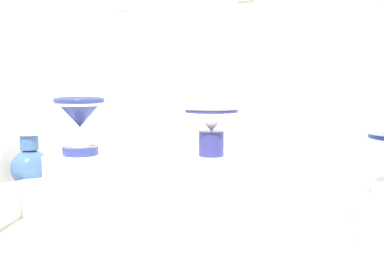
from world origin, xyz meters
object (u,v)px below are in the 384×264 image
object	(u,v)px
plinth_block_tall_cobalt	(81,170)
antique_toilet_broad_patterned	(211,126)
decorative_vase_companion	(30,165)
plinth_block_broad_patterned	(211,186)
info_placard_first	(121,0)
antique_toilet_tall_cobalt	(80,116)

from	to	relation	value
plinth_block_tall_cobalt	antique_toilet_broad_patterned	bearing A→B (deg)	0.33
antique_toilet_broad_patterned	decorative_vase_companion	xyz separation A→B (m)	(-1.56, 0.03, -0.38)
plinth_block_broad_patterned	info_placard_first	world-z (taller)	info_placard_first
decorative_vase_companion	info_placard_first	bearing A→B (deg)	37.40
plinth_block_tall_cobalt	antique_toilet_broad_patterned	world-z (taller)	antique_toilet_broad_patterned
plinth_block_broad_patterned	antique_toilet_broad_patterned	size ratio (longest dim) A/B	0.90
antique_toilet_tall_cobalt	plinth_block_broad_patterned	distance (m)	1.07
plinth_block_tall_cobalt	info_placard_first	world-z (taller)	info_placard_first
antique_toilet_broad_patterned	info_placard_first	distance (m)	1.39
decorative_vase_companion	plinth_block_broad_patterned	bearing A→B (deg)	-1.03
plinth_block_tall_cobalt	info_placard_first	size ratio (longest dim) A/B	2.69
antique_toilet_tall_cobalt	decorative_vase_companion	bearing A→B (deg)	176.51
antique_toilet_tall_cobalt	plinth_block_broad_patterned	bearing A→B (deg)	0.33
plinth_block_tall_cobalt	decorative_vase_companion	bearing A→B (deg)	176.51
plinth_block_tall_cobalt	decorative_vase_companion	distance (m)	0.56
plinth_block_tall_cobalt	antique_toilet_tall_cobalt	size ratio (longest dim) A/B	0.96
antique_toilet_tall_cobalt	decorative_vase_companion	world-z (taller)	antique_toilet_tall_cobalt
plinth_block_broad_patterned	antique_toilet_broad_patterned	distance (m)	0.35
plinth_block_tall_cobalt	decorative_vase_companion	world-z (taller)	decorative_vase_companion
plinth_block_tall_cobalt	plinth_block_broad_patterned	world-z (taller)	plinth_block_broad_patterned
antique_toilet_tall_cobalt	info_placard_first	size ratio (longest dim) A/B	2.82
plinth_block_broad_patterned	plinth_block_tall_cobalt	bearing A→B (deg)	-179.67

